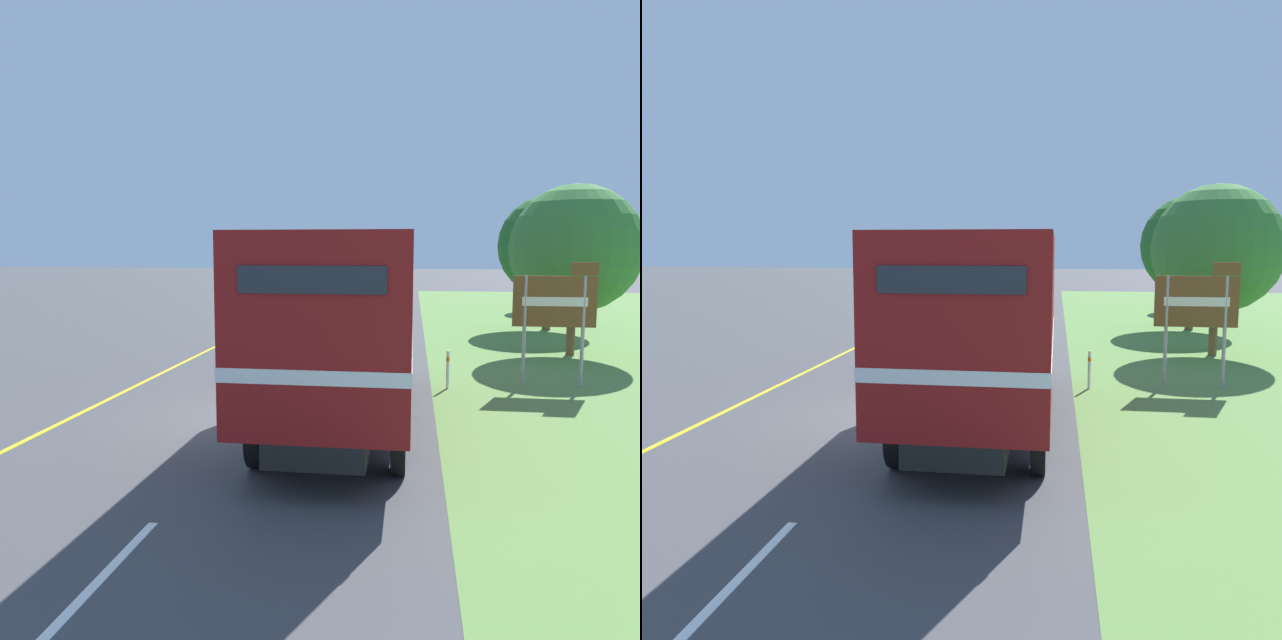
{
  "view_description": "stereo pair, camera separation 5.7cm",
  "coord_description": "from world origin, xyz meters",
  "views": [
    {
      "loc": [
        3.19,
        -12.28,
        3.44
      ],
      "look_at": [
        0.3,
        7.28,
        1.2
      ],
      "focal_mm": 35.0,
      "sensor_mm": 36.0,
      "label": 1
    },
    {
      "loc": [
        3.25,
        -12.27,
        3.44
      ],
      "look_at": [
        0.3,
        7.28,
        1.2
      ],
      "focal_mm": 35.0,
      "sensor_mm": 36.0,
      "label": 2
    }
  ],
  "objects": [
    {
      "name": "centre_dash_nearest",
      "position": [
        0.0,
        -6.42,
        0.0
      ],
      "size": [
        0.12,
        2.6,
        0.01
      ],
      "primitive_type": "cube",
      "color": "white",
      "rests_on": "ground"
    },
    {
      "name": "roadside_tree_mid",
      "position": [
        8.91,
        15.36,
        3.59
      ],
      "size": [
        4.27,
        4.27,
        5.73
      ],
      "color": "brown",
      "rests_on": "ground"
    },
    {
      "name": "centre_dash_mid_b",
      "position": [
        0.0,
        13.38,
        0.0
      ],
      "size": [
        0.12,
        2.6,
        0.01
      ],
      "primitive_type": "cube",
      "color": "white",
      "rests_on": "ground"
    },
    {
      "name": "edge_line_yellow",
      "position": [
        -3.7,
        11.38,
        0.0
      ],
      "size": [
        0.12,
        57.3,
        0.01
      ],
      "primitive_type": "cube",
      "color": "yellow",
      "rests_on": "ground"
    },
    {
      "name": "highway_sign",
      "position": [
        6.75,
        3.86,
        2.04
      ],
      "size": [
        2.01,
        0.09,
        3.13
      ],
      "color": "#9E9EA3",
      "rests_on": "ground"
    },
    {
      "name": "centre_dash_near",
      "position": [
        0.0,
        0.18,
        0.0
      ],
      "size": [
        0.12,
        2.6,
        0.01
      ],
      "primitive_type": "cube",
      "color": "white",
      "rests_on": "ground"
    },
    {
      "name": "ground_plane",
      "position": [
        0.0,
        0.0,
        0.0
      ],
      "size": [
        200.0,
        200.0,
        0.0
      ],
      "primitive_type": "plane",
      "color": "#444447"
    },
    {
      "name": "centre_dash_far",
      "position": [
        0.0,
        19.98,
        0.0
      ],
      "size": [
        0.12,
        2.6,
        0.01
      ],
      "primitive_type": "cube",
      "color": "white",
      "rests_on": "ground"
    },
    {
      "name": "horse_trailer_truck",
      "position": [
        1.91,
        -0.32,
        2.06
      ],
      "size": [
        2.6,
        8.9,
        3.7
      ],
      "color": "black",
      "rests_on": "ground"
    },
    {
      "name": "roadside_tree_far",
      "position": [
        11.18,
        24.75,
        3.52
      ],
      "size": [
        3.59,
        3.59,
        5.32
      ],
      "color": "brown",
      "rests_on": "ground"
    },
    {
      "name": "delineator_post",
      "position": [
        4.1,
        3.22,
        0.51
      ],
      "size": [
        0.08,
        0.08,
        0.95
      ],
      "color": "white",
      "rests_on": "ground"
    },
    {
      "name": "centre_dash_mid_a",
      "position": [
        0.0,
        6.78,
        0.0
      ],
      "size": [
        0.12,
        2.6,
        0.01
      ],
      "primitive_type": "cube",
      "color": "white",
      "rests_on": "ground"
    },
    {
      "name": "lead_car_grey_ahead",
      "position": [
        1.98,
        29.49,
        0.91
      ],
      "size": [
        1.8,
        4.47,
        1.77
      ],
      "color": "black",
      "rests_on": "ground"
    },
    {
      "name": "roadside_tree_near",
      "position": [
        8.33,
        8.8,
        3.46
      ],
      "size": [
        4.12,
        4.12,
        5.53
      ],
      "color": "brown",
      "rests_on": "ground"
    },
    {
      "name": "centre_dash_farthest",
      "position": [
        0.0,
        26.58,
        0.0
      ],
      "size": [
        0.12,
        2.6,
        0.01
      ],
      "primitive_type": "cube",
      "color": "white",
      "rests_on": "ground"
    },
    {
      "name": "lead_car_white",
      "position": [
        -1.74,
        14.5,
        0.9
      ],
      "size": [
        1.8,
        4.18,
        1.75
      ],
      "color": "black",
      "rests_on": "ground"
    }
  ]
}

